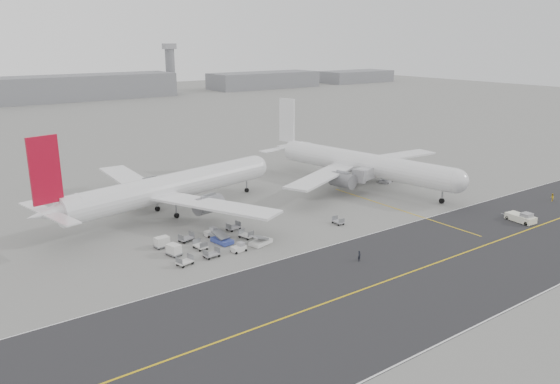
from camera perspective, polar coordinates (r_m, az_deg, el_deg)
ground at (r=94.70m, az=2.25°, el=-5.84°), size 700.00×700.00×0.00m
taxiway at (r=85.93m, az=12.45°, el=-8.56°), size 220.00×59.00×0.03m
horizon_buildings at (r=341.50m, az=-21.70°, el=8.87°), size 520.00×28.00×28.00m
control_tower at (r=368.53m, az=-11.39°, el=12.64°), size 7.00×7.00×31.25m
airliner_a at (r=112.87m, az=-11.75°, el=0.42°), size 55.62×54.50×19.38m
airliner_b at (r=134.12m, az=8.27°, el=3.02°), size 54.57×55.63×19.34m
pushback_tug at (r=117.31m, az=23.90°, el=-2.46°), size 3.18×7.37×2.08m
jet_bridge at (r=131.87m, az=9.76°, el=2.13°), size 16.12×7.65×6.06m
gse_cluster at (r=96.01m, az=-7.11°, el=-5.64°), size 24.75×20.33×2.00m
stray_dolly at (r=106.83m, az=6.09°, el=-3.35°), size 1.59×2.44×1.45m
ground_crew_a at (r=89.77m, az=8.29°, el=-6.64°), size 0.77×0.65×1.78m
ground_crew_b at (r=134.90m, az=26.55°, el=-0.50°), size 1.05×0.94×1.76m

